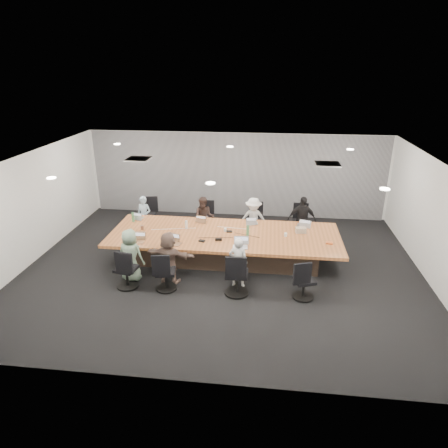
# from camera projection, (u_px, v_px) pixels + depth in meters

# --- Properties ---
(floor) EXTENTS (10.00, 8.00, 0.00)m
(floor) POSITION_uv_depth(u_px,v_px,m) (222.00, 268.00, 10.27)
(floor) COLOR black
(floor) RESTS_ON ground
(ceiling) EXTENTS (10.00, 8.00, 0.00)m
(ceiling) POSITION_uv_depth(u_px,v_px,m) (222.00, 160.00, 9.22)
(ceiling) COLOR white
(ceiling) RESTS_ON wall_back
(wall_back) EXTENTS (10.00, 0.00, 2.80)m
(wall_back) POSITION_uv_depth(u_px,v_px,m) (236.00, 175.00, 13.43)
(wall_back) COLOR silver
(wall_back) RESTS_ON ground
(wall_front) EXTENTS (10.00, 0.00, 2.80)m
(wall_front) POSITION_uv_depth(u_px,v_px,m) (190.00, 310.00, 6.06)
(wall_front) COLOR silver
(wall_front) RESTS_ON ground
(wall_left) EXTENTS (0.00, 8.00, 2.80)m
(wall_left) POSITION_uv_depth(u_px,v_px,m) (30.00, 209.00, 10.29)
(wall_left) COLOR silver
(wall_left) RESTS_ON ground
(wall_right) EXTENTS (0.00, 8.00, 2.80)m
(wall_right) POSITION_uv_depth(u_px,v_px,m) (437.00, 226.00, 9.21)
(wall_right) COLOR silver
(wall_right) RESTS_ON ground
(curtain) EXTENTS (9.80, 0.04, 2.80)m
(curtain) POSITION_uv_depth(u_px,v_px,m) (236.00, 175.00, 13.36)
(curtain) COLOR gray
(curtain) RESTS_ON ground
(conference_table) EXTENTS (6.00, 2.20, 0.74)m
(conference_table) POSITION_uv_depth(u_px,v_px,m) (224.00, 245.00, 10.58)
(conference_table) COLOR #443329
(conference_table) RESTS_ON ground
(chair_0) EXTENTS (0.67, 0.67, 0.87)m
(chair_0) POSITION_uv_depth(u_px,v_px,m) (148.00, 217.00, 12.42)
(chair_0) COLOR black
(chair_0) RESTS_ON ground
(chair_1) EXTENTS (0.54, 0.54, 0.78)m
(chair_1) POSITION_uv_depth(u_px,v_px,m) (206.00, 221.00, 12.23)
(chair_1) COLOR black
(chair_1) RESTS_ON ground
(chair_2) EXTENTS (0.65, 0.65, 0.78)m
(chair_2) POSITION_uv_depth(u_px,v_px,m) (254.00, 223.00, 12.07)
(chair_2) COLOR black
(chair_2) RESTS_ON ground
(chair_3) EXTENTS (0.57, 0.57, 0.83)m
(chair_3) POSITION_uv_depth(u_px,v_px,m) (300.00, 224.00, 11.92)
(chair_3) COLOR black
(chair_3) RESTS_ON ground
(chair_4) EXTENTS (0.64, 0.64, 0.79)m
(chair_4) POSITION_uv_depth(u_px,v_px,m) (127.00, 272.00, 9.24)
(chair_4) COLOR black
(chair_4) RESTS_ON ground
(chair_5) EXTENTS (0.59, 0.59, 0.76)m
(chair_5) POSITION_uv_depth(u_px,v_px,m) (166.00, 275.00, 9.15)
(chair_5) COLOR black
(chair_5) RESTS_ON ground
(chair_6) EXTENTS (0.59, 0.59, 0.86)m
(chair_6) POSITION_uv_depth(u_px,v_px,m) (237.00, 277.00, 8.95)
(chair_6) COLOR black
(chair_6) RESTS_ON ground
(chair_7) EXTENTS (0.64, 0.64, 0.74)m
(chair_7) POSITION_uv_depth(u_px,v_px,m) (304.00, 283.00, 8.81)
(chair_7) COLOR black
(chair_7) RESTS_ON ground
(person_0) EXTENTS (0.49, 0.37, 1.21)m
(person_0) POSITION_uv_depth(u_px,v_px,m) (144.00, 216.00, 12.03)
(person_0) COLOR #93B0C3
(person_0) RESTS_ON ground
(laptop_0) EXTENTS (0.32, 0.24, 0.02)m
(laptop_0) POSITION_uv_depth(u_px,v_px,m) (138.00, 218.00, 11.47)
(laptop_0) COLOR #B2B2B7
(laptop_0) RESTS_ON conference_table
(person_1) EXTENTS (0.62, 0.49, 1.27)m
(person_1) POSITION_uv_depth(u_px,v_px,m) (204.00, 218.00, 11.82)
(person_1) COLOR #352622
(person_1) RESTS_ON ground
(laptop_1) EXTENTS (0.34, 0.27, 0.02)m
(laptop_1) POSITION_uv_depth(u_px,v_px,m) (201.00, 221.00, 11.27)
(laptop_1) COLOR #8C6647
(laptop_1) RESTS_ON conference_table
(person_2) EXTENTS (0.89, 0.58, 1.30)m
(person_2) POSITION_uv_depth(u_px,v_px,m) (253.00, 219.00, 11.66)
(person_2) COLOR silver
(person_2) RESTS_ON ground
(laptop_2) EXTENTS (0.32, 0.25, 0.02)m
(laptop_2) POSITION_uv_depth(u_px,v_px,m) (252.00, 223.00, 11.11)
(laptop_2) COLOR #B2B2B7
(laptop_2) RESTS_ON conference_table
(person_3) EXTENTS (0.85, 0.43, 1.40)m
(person_3) POSITION_uv_depth(u_px,v_px,m) (302.00, 220.00, 11.49)
(person_3) COLOR black
(person_3) RESTS_ON ground
(laptop_3) EXTENTS (0.36, 0.28, 0.02)m
(laptop_3) POSITION_uv_depth(u_px,v_px,m) (303.00, 225.00, 10.96)
(laptop_3) COLOR #B2B2B7
(laptop_3) RESTS_ON conference_table
(person_4) EXTENTS (0.70, 0.52, 1.31)m
(person_4) POSITION_uv_depth(u_px,v_px,m) (131.00, 255.00, 9.47)
(person_4) COLOR gray
(person_4) RESTS_ON ground
(laptop_4) EXTENTS (0.32, 0.23, 0.02)m
(laptop_4) POSITION_uv_depth(u_px,v_px,m) (138.00, 242.00, 9.94)
(laptop_4) COLOR #8C6647
(laptop_4) RESTS_ON conference_table
(person_5) EXTENTS (1.24, 0.56, 1.28)m
(person_5) POSITION_uv_depth(u_px,v_px,m) (169.00, 258.00, 9.37)
(person_5) COLOR brown
(person_5) RESTS_ON ground
(laptop_5) EXTENTS (0.39, 0.31, 0.02)m
(laptop_5) POSITION_uv_depth(u_px,v_px,m) (174.00, 244.00, 9.84)
(laptop_5) COLOR #8C6647
(laptop_5) RESTS_ON conference_table
(person_6) EXTENTS (0.49, 0.36, 1.23)m
(person_6) POSITION_uv_depth(u_px,v_px,m) (238.00, 262.00, 9.21)
(person_6) COLOR silver
(person_6) RESTS_ON ground
(laptop_6) EXTENTS (0.38, 0.27, 0.02)m
(laptop_6) POSITION_uv_depth(u_px,v_px,m) (240.00, 247.00, 9.66)
(laptop_6) COLOR #B2B2B7
(laptop_6) RESTS_ON conference_table
(bottle_green_left) EXTENTS (0.09, 0.09, 0.27)m
(bottle_green_left) POSITION_uv_depth(u_px,v_px,m) (133.00, 217.00, 11.19)
(bottle_green_left) COLOR #3E764B
(bottle_green_left) RESTS_ON conference_table
(bottle_green_right) EXTENTS (0.09, 0.09, 0.27)m
(bottle_green_right) POSITION_uv_depth(u_px,v_px,m) (248.00, 230.00, 10.30)
(bottle_green_right) COLOR #3E764B
(bottle_green_right) RESTS_ON conference_table
(bottle_clear) EXTENTS (0.07, 0.07, 0.23)m
(bottle_clear) POSITION_uv_depth(u_px,v_px,m) (186.00, 225.00, 10.73)
(bottle_clear) COLOR silver
(bottle_clear) RESTS_ON conference_table
(cup_white_far) EXTENTS (0.09, 0.09, 0.09)m
(cup_white_far) POSITION_uv_depth(u_px,v_px,m) (225.00, 230.00, 10.57)
(cup_white_far) COLOR white
(cup_white_far) RESTS_ON conference_table
(cup_white_near) EXTENTS (0.09, 0.09, 0.09)m
(cup_white_near) POSITION_uv_depth(u_px,v_px,m) (286.00, 235.00, 10.27)
(cup_white_near) COLOR white
(cup_white_near) RESTS_ON conference_table
(mug_brown) EXTENTS (0.11, 0.11, 0.10)m
(mug_brown) POSITION_uv_depth(u_px,v_px,m) (142.00, 227.00, 10.70)
(mug_brown) COLOR brown
(mug_brown) RESTS_ON conference_table
(mic_left) EXTENTS (0.17, 0.14, 0.03)m
(mic_left) POSITION_uv_depth(u_px,v_px,m) (202.00, 241.00, 9.99)
(mic_left) COLOR black
(mic_left) RESTS_ON conference_table
(mic_right) EXTENTS (0.16, 0.12, 0.03)m
(mic_right) POSITION_uv_depth(u_px,v_px,m) (229.00, 231.00, 10.55)
(mic_right) COLOR black
(mic_right) RESTS_ON conference_table
(stapler) EXTENTS (0.17, 0.06, 0.06)m
(stapler) POSITION_uv_depth(u_px,v_px,m) (219.00, 239.00, 10.02)
(stapler) COLOR black
(stapler) RESTS_ON conference_table
(canvas_bag) EXTENTS (0.28, 0.20, 0.14)m
(canvas_bag) POSITION_uv_depth(u_px,v_px,m) (301.00, 230.00, 10.48)
(canvas_bag) COLOR tan
(canvas_bag) RESTS_ON conference_table
(snack_packet) EXTENTS (0.18, 0.13, 0.04)m
(snack_packet) POSITION_uv_depth(u_px,v_px,m) (329.00, 243.00, 9.86)
(snack_packet) COLOR #C45421
(snack_packet) RESTS_ON conference_table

